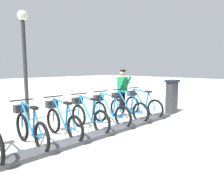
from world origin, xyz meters
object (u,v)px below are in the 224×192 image
Objects in this scene: payment_kiosk at (172,96)px; bike_docked_4 at (62,120)px; lamp_post at (24,49)px; bike_docked_1 at (127,107)px; bike_docked_0 at (142,104)px; bike_docked_3 at (88,115)px; worker_near_rack at (123,89)px; bike_docked_2 at (109,111)px; bike_docked_5 at (30,127)px.

payment_kiosk reaches higher than bike_docked_4.
bike_docked_1 is at bearing -134.05° from lamp_post.
lamp_post reaches higher than bike_docked_0.
bike_docked_1 and bike_docked_3 have the same top height.
worker_near_rack is (0.97, -0.05, 0.48)m from bike_docked_0.
bike_docked_2 is at bearing -90.00° from bike_docked_3.
bike_docked_3 is at bearing 90.00° from bike_docked_1.
bike_docked_5 is 3.14m from lamp_post.
worker_near_rack is (0.97, -1.73, 0.48)m from bike_docked_2.
bike_docked_2 and bike_docked_3 have the same top height.
bike_docked_1 is 1.40m from worker_near_rack.
bike_docked_0 is 2.52m from bike_docked_3.
bike_docked_4 is 3.57m from worker_near_rack.
bike_docked_1 is (0.57, 1.96, -0.24)m from payment_kiosk.
bike_docked_5 is at bearing 90.00° from bike_docked_0.
bike_docked_3 is (0.57, 3.64, -0.24)m from payment_kiosk.
bike_docked_4 is at bearing 105.89° from worker_near_rack.
bike_docked_2 is 1.68m from bike_docked_4.
lamp_post is at bearing 16.70° from bike_docked_3.
bike_docked_1 is 0.49× the size of lamp_post.
bike_docked_5 is at bearing 102.86° from worker_near_rack.
bike_docked_4 is 2.99m from lamp_post.
bike_docked_1 is 3.36m from bike_docked_5.
payment_kiosk reaches higher than bike_docked_2.
bike_docked_0 is 0.49× the size of lamp_post.
bike_docked_5 is 1.04× the size of worker_near_rack.
bike_docked_2 is at bearing 90.00° from bike_docked_0.
bike_docked_5 is (0.00, 3.36, 0.00)m from bike_docked_1.
lamp_post is (2.29, 2.36, 1.91)m from bike_docked_1.
bike_docked_0 is at bearing -90.00° from bike_docked_1.
payment_kiosk is 0.77× the size of worker_near_rack.
bike_docked_3 is at bearing 90.00° from bike_docked_2.
bike_docked_4 is 0.84m from bike_docked_5.
lamp_post is at bearing 54.47° from bike_docked_0.
bike_docked_3 is at bearing -90.00° from bike_docked_5.
worker_near_rack reaches higher than bike_docked_0.
bike_docked_0 is 3.36m from bike_docked_4.
bike_docked_0 is at bearing 63.06° from payment_kiosk.
lamp_post reaches higher than bike_docked_2.
bike_docked_0 is 4.38m from lamp_post.
lamp_post is at bearing 45.95° from bike_docked_1.
bike_docked_5 is at bearing 156.55° from lamp_post.
bike_docked_4 is at bearing 90.00° from bike_docked_2.
bike_docked_0 is 1.68m from bike_docked_2.
bike_docked_5 is at bearing 90.00° from bike_docked_2.
bike_docked_1 and bike_docked_4 have the same top height.
bike_docked_2 is at bearing 78.47° from payment_kiosk.
bike_docked_2 is at bearing -90.00° from bike_docked_4.
bike_docked_2 is 1.00× the size of bike_docked_3.
bike_docked_4 is at bearing 176.17° from lamp_post.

